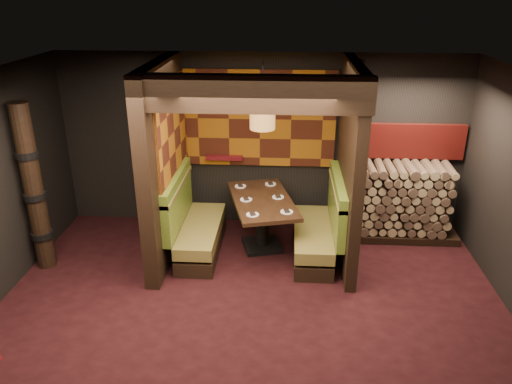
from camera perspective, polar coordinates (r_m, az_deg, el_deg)
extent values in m
cube|color=black|center=(6.33, -0.76, -14.39)|extent=(6.50, 5.50, 0.02)
cube|color=black|center=(5.13, -0.93, 12.08)|extent=(6.50, 5.50, 0.02)
cube|color=black|center=(8.15, 0.64, 5.76)|extent=(6.50, 0.02, 2.85)
cube|color=black|center=(7.30, -10.48, 3.31)|extent=(0.20, 2.20, 2.85)
cube|color=black|center=(7.19, 10.61, 3.00)|extent=(0.15, 2.10, 2.85)
cube|color=black|center=(5.86, -0.62, 11.15)|extent=(2.85, 0.18, 0.44)
cube|color=#8E500F|center=(8.00, 0.46, 8.37)|extent=(2.40, 0.06, 1.55)
cube|color=#8E500F|center=(7.31, -9.48, 6.90)|extent=(0.04, 1.85, 1.45)
cube|color=#590F17|center=(8.17, -3.62, 3.96)|extent=(0.60, 0.12, 0.07)
cube|color=black|center=(7.73, -6.21, -5.96)|extent=(0.55, 1.60, 0.22)
cube|color=olive|center=(7.62, -6.29, -4.31)|extent=(0.55, 1.60, 0.18)
cube|color=#4F581C|center=(7.51, -8.93, -1.56)|extent=(0.12, 1.60, 0.78)
cube|color=olive|center=(7.38, -9.10, 0.92)|extent=(0.15, 1.60, 0.06)
cube|color=black|center=(7.64, 6.39, -6.33)|extent=(0.55, 1.60, 0.22)
cube|color=olive|center=(7.53, 6.47, -4.67)|extent=(0.55, 1.60, 0.18)
cube|color=#4F581C|center=(7.38, 9.20, -2.03)|extent=(0.12, 1.60, 0.78)
cube|color=olive|center=(7.24, 9.37, 0.49)|extent=(0.15, 1.60, 0.06)
cube|color=black|center=(7.83, 0.69, -6.10)|extent=(0.67, 0.67, 0.06)
cylinder|color=black|center=(7.66, 0.70, -3.80)|extent=(0.20, 0.20, 0.76)
cube|color=#342314|center=(7.49, 0.71, -0.98)|extent=(1.21, 1.72, 0.06)
cylinder|color=white|center=(6.95, -0.38, -2.61)|extent=(0.18, 0.18, 0.01)
cube|color=black|center=(6.95, -0.38, -2.49)|extent=(0.10, 0.12, 0.02)
cylinder|color=white|center=(7.05, 3.54, -2.28)|extent=(0.18, 0.18, 0.01)
cube|color=black|center=(7.04, 3.54, -2.16)|extent=(0.10, 0.12, 0.02)
cylinder|color=white|center=(7.43, -1.14, -0.87)|extent=(0.18, 0.18, 0.01)
cube|color=black|center=(7.43, -1.14, -0.75)|extent=(0.10, 0.12, 0.02)
cylinder|color=white|center=(7.52, 2.54, -0.58)|extent=(0.18, 0.18, 0.01)
cube|color=black|center=(7.52, 2.55, -0.47)|extent=(0.10, 0.12, 0.02)
cylinder|color=white|center=(7.92, -1.80, 0.66)|extent=(0.18, 0.18, 0.01)
cube|color=black|center=(7.91, -1.80, 0.77)|extent=(0.10, 0.12, 0.02)
cylinder|color=white|center=(8.00, 1.67, 0.91)|extent=(0.18, 0.18, 0.01)
cube|color=black|center=(8.00, 1.67, 1.01)|extent=(0.10, 0.12, 0.02)
cylinder|color=olive|center=(7.00, 0.75, 9.00)|extent=(0.36, 0.36, 0.45)
sphere|color=#FFC672|center=(7.00, 0.75, 9.00)|extent=(0.18, 0.18, 0.18)
cylinder|color=black|center=(6.91, 0.77, 12.76)|extent=(0.02, 0.02, 0.48)
cylinder|color=black|center=(7.50, -24.07, 0.32)|extent=(0.26, 0.26, 2.40)
cylinder|color=black|center=(7.77, -23.25, -4.45)|extent=(0.31, 0.31, 0.09)
cylinder|color=black|center=(7.53, -23.94, -0.38)|extent=(0.31, 0.31, 0.09)
cylinder|color=black|center=(7.34, -24.68, 3.93)|extent=(0.31, 0.31, 0.09)
cube|color=black|center=(8.49, 16.10, -4.42)|extent=(1.73, 0.70, 0.12)
cube|color=brown|center=(8.23, 16.55, -0.62)|extent=(1.73, 0.70, 1.10)
cube|color=maroon|center=(8.26, 16.73, 5.59)|extent=(1.83, 0.10, 0.56)
cube|color=black|center=(7.45, 11.08, 3.66)|extent=(0.08, 0.08, 2.85)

